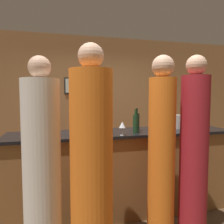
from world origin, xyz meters
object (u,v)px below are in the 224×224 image
Objects in this scene: wine_bottle_1 at (137,122)px; bartender at (91,135)px; wine_bottle_0 at (136,123)px; guest_0 at (194,153)px; guest_1 at (42,169)px; guest_3 at (92,164)px; guest_2 at (161,153)px; ice_bucket at (178,122)px.

bartender is at bearing 124.96° from wine_bottle_1.
bartender reaches higher than wine_bottle_0.
guest_0 reaches higher than bartender.
wine_bottle_1 is at bearing 30.23° from guest_1.
wine_bottle_1 is at bearing 46.81° from guest_3.
bartender is 0.98× the size of guest_3.
guest_3 is at bearing 80.76° from bartender.
bartender is at bearing 110.76° from guest_2.
wine_bottle_1 is (0.49, -0.71, 0.29)m from bartender.
guest_0 is 0.77m from wine_bottle_0.
wine_bottle_0 reaches higher than ice_bucket.
bartender is 1.46m from guest_2.
guest_0 is 1.54m from guest_1.
guest_1 is at bearing -178.88° from guest_2.
bartender reaches higher than wine_bottle_1.
guest_1 is 0.97× the size of guest_2.
guest_2 is at bearing -131.10° from ice_bucket.
guest_1 reaches higher than ice_bucket.
wine_bottle_0 and wine_bottle_1 have the same top height.
wine_bottle_0 is at bearing -164.51° from ice_bucket.
guest_1 reaches higher than wine_bottle_1.
bartender is 6.48× the size of wine_bottle_0.
guest_2 is 0.77m from guest_3.
guest_2 is 0.98m from ice_bucket.
guest_3 is 1.64m from ice_bucket.
guest_3 is at bearing -170.50° from guest_2.
ice_bucket is at bearing 150.30° from bartender.
guest_1 is 1.98m from ice_bucket.
guest_0 is 1.11m from guest_3.
guest_3 is 0.97m from wine_bottle_0.
guest_1 is 6.27× the size of wine_bottle_1.
wine_bottle_0 is (0.67, 0.64, 0.27)m from guest_3.
ice_bucket is (0.28, 0.77, 0.24)m from guest_0.
guest_0 is at bearing 3.54° from guest_3.
guest_3 is 1.11m from wine_bottle_1.
wine_bottle_0 is 0.74m from ice_bucket.
bartender and guest_2 have the same top height.
guest_2 reaches higher than guest_1.
bartender is 1.03× the size of guest_1.
wine_bottle_0 is (1.10, 0.54, 0.31)m from guest_1.
guest_3 reaches higher than bartender.
guest_2 is at bearing -79.91° from wine_bottle_0.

